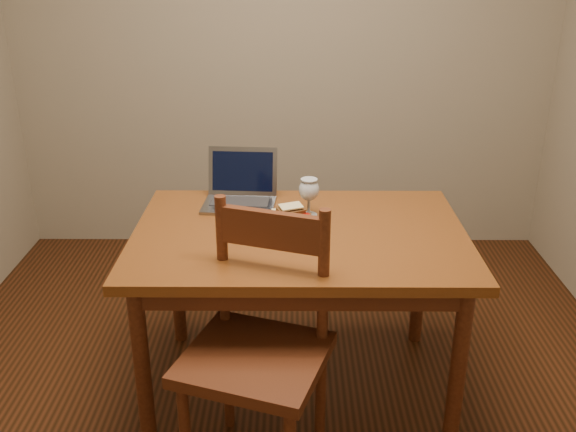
{
  "coord_description": "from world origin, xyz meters",
  "views": [
    {
      "loc": [
        0.05,
        -2.2,
        1.76
      ],
      "look_at": [
        0.04,
        0.09,
        0.8
      ],
      "focal_mm": 40.0,
      "sensor_mm": 36.0,
      "label": 1
    }
  ],
  "objects_px": {
    "chair": "(257,339)",
    "milk_glass": "(309,197)",
    "plate": "(291,221)",
    "laptop": "(241,189)",
    "table": "(299,251)"
  },
  "relations": [
    {
      "from": "chair",
      "to": "laptop",
      "type": "xyz_separation_m",
      "value": [
        -0.1,
        0.76,
        0.26
      ]
    },
    {
      "from": "chair",
      "to": "plate",
      "type": "xyz_separation_m",
      "value": [
        0.11,
        0.52,
        0.21
      ]
    },
    {
      "from": "plate",
      "to": "milk_glass",
      "type": "bearing_deg",
      "value": 45.86
    },
    {
      "from": "chair",
      "to": "plate",
      "type": "relative_size",
      "value": 3.08
    },
    {
      "from": "chair",
      "to": "laptop",
      "type": "distance_m",
      "value": 0.81
    },
    {
      "from": "table",
      "to": "milk_glass",
      "type": "relative_size",
      "value": 8.01
    },
    {
      "from": "plate",
      "to": "milk_glass",
      "type": "xyz_separation_m",
      "value": [
        0.07,
        0.08,
        0.07
      ]
    },
    {
      "from": "plate",
      "to": "chair",
      "type": "bearing_deg",
      "value": -102.19
    },
    {
      "from": "chair",
      "to": "milk_glass",
      "type": "distance_m",
      "value": 0.69
    },
    {
      "from": "plate",
      "to": "laptop",
      "type": "xyz_separation_m",
      "value": [
        -0.22,
        0.24,
        0.05
      ]
    },
    {
      "from": "milk_glass",
      "to": "plate",
      "type": "bearing_deg",
      "value": -134.14
    },
    {
      "from": "laptop",
      "to": "chair",
      "type": "bearing_deg",
      "value": -78.14
    },
    {
      "from": "laptop",
      "to": "milk_glass",
      "type": "bearing_deg",
      "value": -24.7
    },
    {
      "from": "plate",
      "to": "laptop",
      "type": "distance_m",
      "value": 0.32
    },
    {
      "from": "chair",
      "to": "milk_glass",
      "type": "relative_size",
      "value": 3.57
    }
  ]
}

